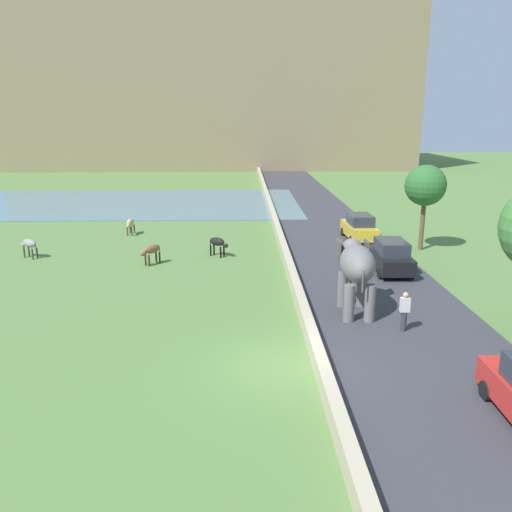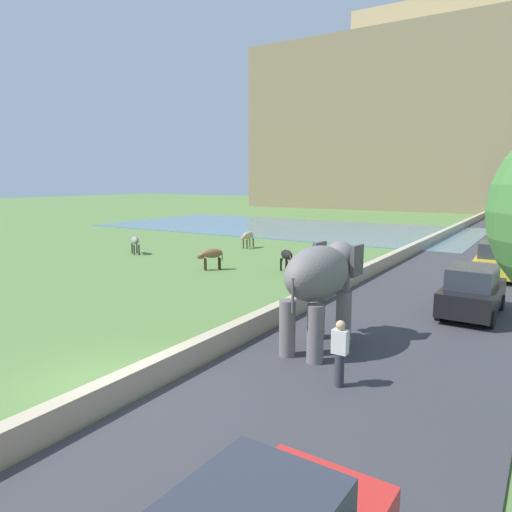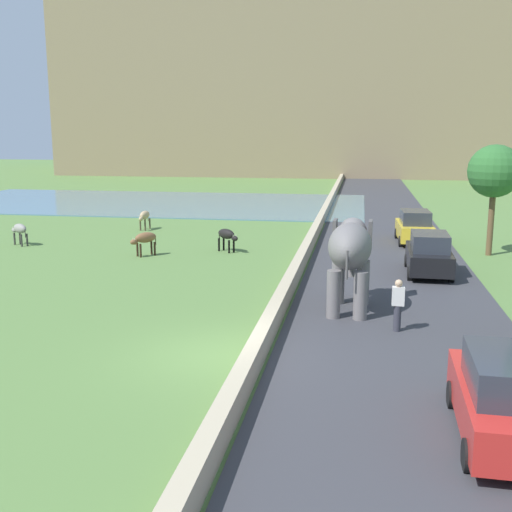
{
  "view_description": "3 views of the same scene",
  "coord_description": "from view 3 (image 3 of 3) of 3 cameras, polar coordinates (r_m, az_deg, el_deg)",
  "views": [
    {
      "loc": [
        -1.29,
        -15.71,
        8.04
      ],
      "look_at": [
        -0.69,
        7.06,
        1.94
      ],
      "focal_mm": 36.27,
      "sensor_mm": 36.0,
      "label": 1
    },
    {
      "loc": [
        8.76,
        -6.92,
        4.77
      ],
      "look_at": [
        -1.27,
        8.88,
        1.71
      ],
      "focal_mm": 32.97,
      "sensor_mm": 36.0,
      "label": 2
    },
    {
      "loc": [
        3.74,
        -15.31,
        5.86
      ],
      "look_at": [
        0.07,
        6.19,
        1.48
      ],
      "focal_mm": 43.45,
      "sensor_mm": 36.0,
      "label": 3
    }
  ],
  "objects": [
    {
      "name": "cow_brown",
      "position": [
        30.11,
        -10.2,
        1.56
      ],
      "size": [
        1.16,
        1.27,
        1.15
      ],
      "color": "brown",
      "rests_on": "ground"
    },
    {
      "name": "elephant",
      "position": [
        20.52,
        8.67,
        0.48
      ],
      "size": [
        1.51,
        3.49,
        2.99
      ],
      "color": "slate",
      "rests_on": "ground"
    },
    {
      "name": "cow_tan",
      "position": [
        38.31,
        -10.23,
        3.63
      ],
      "size": [
        0.48,
        1.39,
        1.15
      ],
      "color": "tan",
      "rests_on": "ground"
    },
    {
      "name": "hill_distant",
      "position": [
        94.43,
        3.89,
        16.0
      ],
      "size": [
        64.0,
        28.0,
        27.1
      ],
      "primitive_type": "cube",
      "color": "#897556",
      "rests_on": "ground"
    },
    {
      "name": "cow_grey",
      "position": [
        34.77,
        -20.94,
        2.29
      ],
      "size": [
        1.34,
        1.04,
        1.15
      ],
      "color": "gray",
      "rests_on": "ground"
    },
    {
      "name": "lake",
      "position": [
        52.99,
        -9.97,
        4.87
      ],
      "size": [
        36.0,
        18.0,
        0.08
      ],
      "primitive_type": "cube",
      "color": "slate",
      "rests_on": "ground"
    },
    {
      "name": "road_surface",
      "position": [
        35.81,
        11.58,
        1.75
      ],
      "size": [
        7.0,
        120.0,
        0.06
      ],
      "primitive_type": "cube",
      "color": "#38383D",
      "rests_on": "ground"
    },
    {
      "name": "tree_mid",
      "position": [
        31.55,
        21.11,
        7.24
      ],
      "size": [
        2.5,
        2.5,
        5.3
      ],
      "color": "brown",
      "rests_on": "ground"
    },
    {
      "name": "car_yellow",
      "position": [
        33.98,
        14.39,
        2.59
      ],
      "size": [
        1.88,
        4.05,
        1.8
      ],
      "color": "gold",
      "rests_on": "ground"
    },
    {
      "name": "person_beside_elephant",
      "position": [
        18.75,
        12.93,
        -4.38
      ],
      "size": [
        0.36,
        0.22,
        1.63
      ],
      "color": "#33333D",
      "rests_on": "ground"
    },
    {
      "name": "car_black",
      "position": [
        26.61,
        15.63,
        0.17
      ],
      "size": [
        1.86,
        4.04,
        1.8
      ],
      "color": "black",
      "rests_on": "ground"
    },
    {
      "name": "car_red",
      "position": [
        12.96,
        22.02,
        -12.04
      ],
      "size": [
        1.88,
        4.05,
        1.8
      ],
      "color": "red",
      "rests_on": "ground"
    },
    {
      "name": "cow_black",
      "position": [
        30.71,
        -2.69,
        1.92
      ],
      "size": [
        1.31,
        1.1,
        1.15
      ],
      "color": "black",
      "rests_on": "ground"
    },
    {
      "name": "barrier_wall",
      "position": [
        33.86,
        5.26,
        1.9
      ],
      "size": [
        0.4,
        110.0,
        0.66
      ],
      "primitive_type": "cube",
      "color": "tan",
      "rests_on": "ground"
    },
    {
      "name": "ground_plane",
      "position": [
        16.81,
        -3.83,
        -9.08
      ],
      "size": [
        220.0,
        220.0,
        0.0
      ],
      "primitive_type": "plane",
      "color": "#567A3D"
    }
  ]
}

